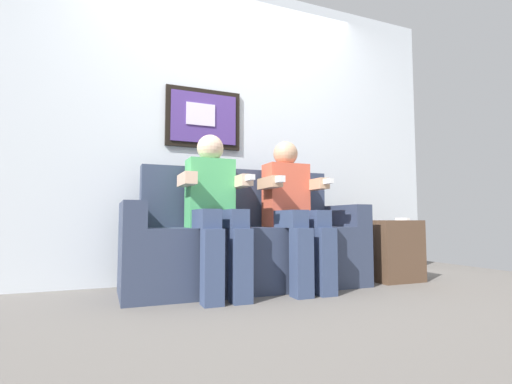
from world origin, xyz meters
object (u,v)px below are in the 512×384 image
at_px(couch, 247,246).
at_px(person_on_right, 293,206).
at_px(person_on_left, 215,205).
at_px(spare_remote_on_table, 402,219).
at_px(side_table_right, 389,250).

height_order(couch, person_on_right, person_on_right).
distance_m(person_on_left, spare_remote_on_table, 1.59).
height_order(person_on_left, side_table_right, person_on_left).
relative_size(couch, person_on_left, 1.61).
height_order(person_on_left, person_on_right, same).
distance_m(person_on_right, side_table_right, 1.01).
relative_size(person_on_right, side_table_right, 2.22).
bearing_deg(side_table_right, spare_remote_on_table, -67.12).
height_order(couch, side_table_right, couch).
height_order(person_on_right, side_table_right, person_on_right).
bearing_deg(couch, person_on_right, -29.04).
distance_m(person_on_left, side_table_right, 1.58).
xyz_separation_m(person_on_left, spare_remote_on_table, (1.59, -0.05, -0.10)).
relative_size(couch, person_on_right, 1.61).
height_order(person_on_right, spare_remote_on_table, person_on_right).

